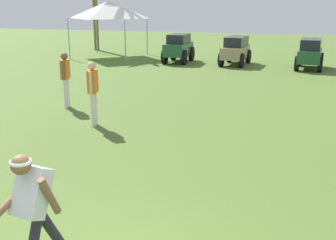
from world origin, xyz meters
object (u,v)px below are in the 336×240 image
teammate_midfield (65,75)px  parked_car_slot_a (179,47)px  teammate_near_sideline (93,88)px  frisbee_thrower (33,206)px  event_tent (109,10)px  parked_car_slot_b (236,50)px  parked_car_slot_c (310,53)px

teammate_midfield → parked_car_slot_a: size_ratio=0.66×
teammate_near_sideline → frisbee_thrower: bearing=-69.0°
teammate_near_sideline → event_tent: (-5.51, 12.72, 1.61)m
teammate_near_sideline → parked_car_slot_a: size_ratio=0.66×
teammate_near_sideline → parked_car_slot_b: (1.65, 11.68, -0.22)m
parked_car_slot_b → frisbee_thrower: bearing=-88.5°
parked_car_slot_b → event_tent: event_tent is taller
teammate_near_sideline → parked_car_slot_a: bearing=96.0°
event_tent → parked_car_slot_b: bearing=-8.2°
teammate_midfield → parked_car_slot_a: bearing=87.8°
frisbee_thrower → teammate_near_sideline: teammate_near_sideline is taller
parked_car_slot_c → event_tent: (-10.59, 1.38, 1.83)m
parked_car_slot_a → parked_car_slot_b: (2.88, 0.01, -0.02)m
teammate_midfield → frisbee_thrower: bearing=-61.8°
frisbee_thrower → teammate_midfield: size_ratio=0.91×
event_tent → parked_car_slot_a: bearing=-13.7°
teammate_midfield → parked_car_slot_c: bearing=55.9°
teammate_midfield → parked_car_slot_b: teammate_midfield is taller
parked_car_slot_a → parked_car_slot_c: parked_car_slot_a is taller
event_tent → teammate_midfield: bearing=-70.9°
frisbee_thrower → teammate_midfield: (-3.70, 6.90, 0.14)m
teammate_midfield → event_tent: bearing=109.1°
teammate_midfield → event_tent: event_tent is taller
teammate_near_sideline → parked_car_slot_b: 11.80m
parked_car_slot_b → parked_car_slot_c: 3.45m
parked_car_slot_b → event_tent: bearing=171.8°
teammate_near_sideline → teammate_midfield: 2.17m
parked_car_slot_b → event_tent: 7.46m
frisbee_thrower → parked_car_slot_a: bearing=101.0°
parked_car_slot_c → frisbee_thrower: bearing=-100.1°
parked_car_slot_a → parked_car_slot_c: size_ratio=0.96×
frisbee_thrower → parked_car_slot_a: 17.43m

